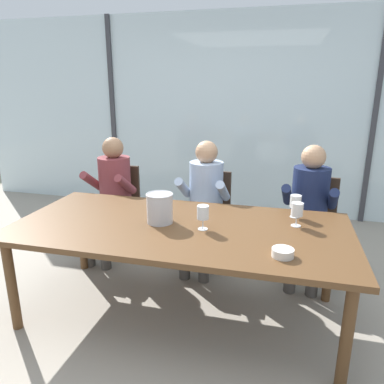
% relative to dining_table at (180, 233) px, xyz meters
% --- Properties ---
extents(ground, '(14.00, 14.00, 0.00)m').
position_rel_dining_table_xyz_m(ground, '(0.00, 1.00, -0.67)').
color(ground, '#9E9384').
extents(window_glass_panel, '(7.61, 0.03, 2.60)m').
position_rel_dining_table_xyz_m(window_glass_panel, '(0.00, 2.52, 0.63)').
color(window_glass_panel, silver).
rests_on(window_glass_panel, ground).
extents(window_mullion_left, '(0.06, 0.06, 2.60)m').
position_rel_dining_table_xyz_m(window_mullion_left, '(-1.71, 2.50, 0.63)').
color(window_mullion_left, '#38383D').
rests_on(window_mullion_left, ground).
extents(window_mullion_right, '(0.06, 0.06, 2.60)m').
position_rel_dining_table_xyz_m(window_mullion_right, '(1.71, 2.50, 0.63)').
color(window_mullion_right, '#38383D').
rests_on(window_mullion_right, ground).
extents(hillside_vineyard, '(13.61, 2.40, 2.07)m').
position_rel_dining_table_xyz_m(hillside_vineyard, '(0.00, 5.76, 0.37)').
color(hillside_vineyard, '#568942').
rests_on(hillside_vineyard, ground).
extents(dining_table, '(2.41, 1.13, 0.73)m').
position_rel_dining_table_xyz_m(dining_table, '(0.00, 0.00, 0.00)').
color(dining_table, brown).
rests_on(dining_table, ground).
extents(chair_near_curtain, '(0.45, 0.45, 0.89)m').
position_rel_dining_table_xyz_m(chair_near_curtain, '(-0.97, 0.98, -0.15)').
color(chair_near_curtain, '#332319').
rests_on(chair_near_curtain, ground).
extents(chair_left_of_center, '(0.46, 0.46, 0.89)m').
position_rel_dining_table_xyz_m(chair_left_of_center, '(-0.00, 0.97, -0.15)').
color(chair_left_of_center, '#332319').
rests_on(chair_left_of_center, ground).
extents(chair_center, '(0.49, 0.49, 0.89)m').
position_rel_dining_table_xyz_m(chair_center, '(0.98, 0.99, -0.15)').
color(chair_center, '#332319').
rests_on(chair_center, ground).
extents(person_maroon_top, '(0.48, 0.63, 1.21)m').
position_rel_dining_table_xyz_m(person_maroon_top, '(-0.96, 0.84, 0.02)').
color(person_maroon_top, brown).
rests_on(person_maroon_top, ground).
extents(person_pale_blue_shirt, '(0.47, 0.62, 1.21)m').
position_rel_dining_table_xyz_m(person_pale_blue_shirt, '(-0.01, 0.84, 0.02)').
color(person_pale_blue_shirt, '#9EB2D1').
rests_on(person_pale_blue_shirt, ground).
extents(person_navy_polo, '(0.49, 0.63, 1.21)m').
position_rel_dining_table_xyz_m(person_navy_polo, '(0.94, 0.84, 0.02)').
color(person_navy_polo, '#192347').
rests_on(person_navy_polo, ground).
extents(ice_bucket_primary, '(0.20, 0.20, 0.22)m').
position_rel_dining_table_xyz_m(ice_bucket_primary, '(-0.16, 0.02, 0.17)').
color(ice_bucket_primary, '#B7B7BC').
rests_on(ice_bucket_primary, dining_table).
extents(tasting_bowl, '(0.13, 0.13, 0.05)m').
position_rel_dining_table_xyz_m(tasting_bowl, '(0.73, -0.33, 0.09)').
color(tasting_bowl, silver).
rests_on(tasting_bowl, dining_table).
extents(wine_glass_by_left_taster, '(0.08, 0.08, 0.17)m').
position_rel_dining_table_xyz_m(wine_glass_by_left_taster, '(0.18, -0.03, 0.18)').
color(wine_glass_by_left_taster, silver).
rests_on(wine_glass_by_left_taster, dining_table).
extents(wine_glass_near_bucket, '(0.08, 0.08, 0.17)m').
position_rel_dining_table_xyz_m(wine_glass_near_bucket, '(0.80, 0.38, 0.18)').
color(wine_glass_near_bucket, silver).
rests_on(wine_glass_near_bucket, dining_table).
extents(wine_glass_center_pour, '(0.08, 0.08, 0.17)m').
position_rel_dining_table_xyz_m(wine_glass_center_pour, '(0.81, 0.19, 0.18)').
color(wine_glass_center_pour, silver).
rests_on(wine_glass_center_pour, dining_table).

